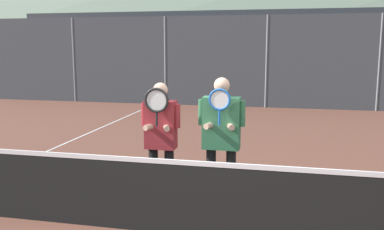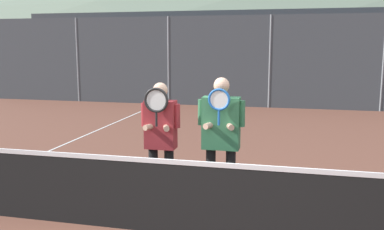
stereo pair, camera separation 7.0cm
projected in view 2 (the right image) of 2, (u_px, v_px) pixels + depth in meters
The scene contains 10 objects.
hill_distant at pixel (289, 61), 62.03m from camera, with size 136.96×76.09×26.63m.
clubhouse_building at pixel (264, 50), 23.05m from camera, with size 24.41×5.50×3.88m.
fence_back at pixel (270, 62), 15.12m from camera, with size 22.52×0.06×3.27m.
tennis_net at pixel (212, 199), 4.91m from camera, with size 11.12×0.09×1.01m.
court_line_left_sideline at pixel (42, 154), 8.81m from camera, with size 0.05×16.00×0.01m, color white.
player_leftmost at pixel (161, 135), 5.80m from camera, with size 0.55×0.34×1.73m.
player_center_left at pixel (221, 134), 5.61m from camera, with size 0.62×0.34×1.81m.
car_far_left at pixel (116, 73), 19.96m from camera, with size 4.31×2.05×1.79m.
car_left_of_center at pixel (219, 74), 18.59m from camera, with size 4.64×1.91×1.90m.
car_center at pixel (337, 78), 17.54m from camera, with size 4.30×1.93×1.77m.
Camera 2 is at (0.87, -4.61, 2.22)m, focal length 40.00 mm.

